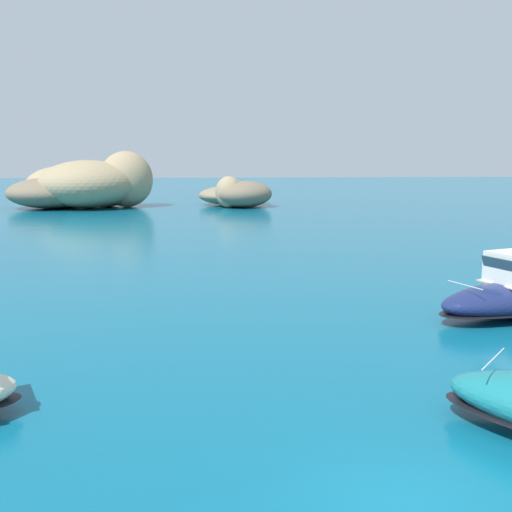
# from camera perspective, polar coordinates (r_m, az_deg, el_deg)

# --- Properties ---
(ground_plane) EXTENTS (400.00, 400.00, 0.00)m
(ground_plane) POSITION_cam_1_polar(r_m,az_deg,el_deg) (12.96, 14.28, -22.74)
(ground_plane) COLOR #0C5B7A
(islet_large) EXTENTS (22.71, 18.92, 7.82)m
(islet_large) POSITION_cam_1_polar(r_m,az_deg,el_deg) (86.40, -16.44, 6.52)
(islet_large) COLOR #9E8966
(islet_large) RESTS_ON ground
(islet_small) EXTENTS (14.26, 17.28, 4.37)m
(islet_small) POSITION_cam_1_polar(r_m,az_deg,el_deg) (85.24, -1.87, 6.00)
(islet_small) COLOR #756651
(islet_small) RESTS_ON ground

